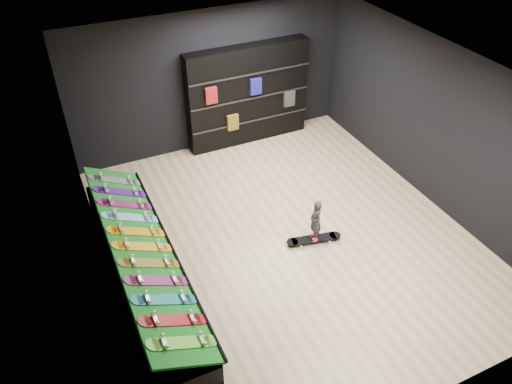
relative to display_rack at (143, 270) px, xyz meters
name	(u,v)px	position (x,y,z in m)	size (l,w,h in m)	color
floor	(286,236)	(2.55, 0.00, -0.25)	(6.00, 7.00, 0.01)	beige
ceiling	(294,78)	(2.55, 0.00, 2.75)	(6.00, 7.00, 0.01)	white
wall_back	(211,81)	(2.55, 3.50, 1.25)	(6.00, 0.02, 3.00)	black
wall_front	(442,330)	(2.55, -3.50, 1.25)	(6.00, 0.02, 3.00)	black
wall_left	(99,217)	(-0.45, 0.00, 1.25)	(0.02, 7.00, 3.00)	black
wall_right	(437,126)	(5.55, 0.00, 1.25)	(0.02, 7.00, 3.00)	black
display_rack	(143,270)	(0.00, 0.00, 0.00)	(0.90, 4.50, 0.50)	black
turf_ramp	(142,248)	(0.05, 0.00, 0.46)	(1.00, 4.50, 0.04)	#0E5A14
back_shelving	(248,95)	(3.31, 3.32, 0.85)	(2.74, 0.32, 2.20)	black
floor_skateboard	(314,240)	(2.91, -0.34, -0.20)	(0.98, 0.22, 0.09)	black
child	(315,228)	(2.91, -0.34, 0.08)	(0.18, 0.13, 0.48)	black
display_board_0	(183,343)	(0.06, -1.90, 0.49)	(0.98, 0.22, 0.09)	green
display_board_1	(173,320)	(0.06, -1.52, 0.49)	(0.98, 0.22, 0.09)	red
display_board_2	(165,299)	(0.06, -1.14, 0.49)	(0.98, 0.22, 0.09)	#0C8C99
display_board_3	(157,280)	(0.06, -0.76, 0.49)	(0.98, 0.22, 0.09)	#E5198C
display_board_4	(150,263)	(0.06, -0.38, 0.49)	(0.98, 0.22, 0.09)	yellow
display_board_5	(143,247)	(0.06, 0.00, 0.49)	(0.98, 0.22, 0.09)	orange
display_board_6	(137,231)	(0.06, 0.38, 0.49)	(0.98, 0.22, 0.09)	yellow
display_board_7	(131,217)	(0.06, 0.76, 0.49)	(0.98, 0.22, 0.09)	#0CB2E5
display_board_8	(125,204)	(0.06, 1.14, 0.49)	(0.98, 0.22, 0.09)	#2626BF
display_board_9	(120,192)	(0.06, 1.52, 0.49)	(0.98, 0.22, 0.09)	purple
display_board_10	(115,180)	(0.06, 1.90, 0.49)	(0.98, 0.22, 0.09)	black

